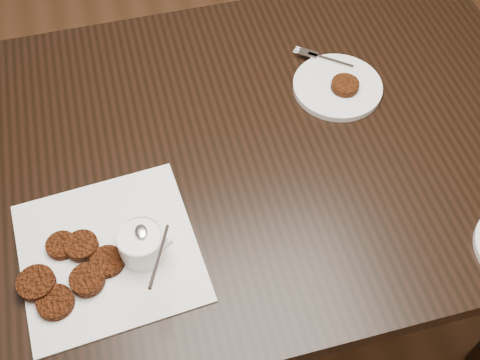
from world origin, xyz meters
name	(u,v)px	position (x,y,z in m)	size (l,w,h in m)	color
floor	(266,322)	(0.00, 0.00, 0.00)	(4.00, 4.00, 0.00)	brown
table	(233,237)	(-0.07, 0.10, 0.38)	(1.41, 0.91, 0.75)	black
napkin	(109,252)	(-0.35, -0.08, 0.75)	(0.32, 0.32, 0.00)	white
sauce_ramekin	(139,235)	(-0.29, -0.10, 0.81)	(0.11, 0.11, 0.12)	white
patty_cluster	(76,269)	(-0.41, -0.11, 0.76)	(0.21, 0.21, 0.02)	#581F0B
plate_with_patty	(338,84)	(0.20, 0.20, 0.76)	(0.20, 0.20, 0.03)	white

